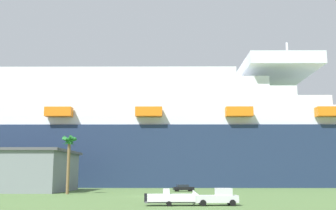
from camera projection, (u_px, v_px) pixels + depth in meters
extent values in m
plane|color=#4C6B38|center=(143.00, 190.00, 102.90)|extent=(600.00, 600.00, 0.00)
cube|color=#1E2D4C|center=(70.00, 158.00, 135.84)|extent=(233.41, 45.28, 18.71)
cube|color=white|center=(71.00, 125.00, 137.67)|extent=(205.48, 41.07, 3.09)
cube|color=white|center=(58.00, 116.00, 138.21)|extent=(197.07, 40.23, 3.09)
cube|color=white|center=(45.00, 107.00, 138.75)|extent=(186.35, 39.01, 3.09)
cube|color=white|center=(32.00, 98.00, 139.29)|extent=(174.64, 37.63, 3.09)
cube|color=white|center=(19.00, 90.00, 139.84)|extent=(167.04, 36.92, 3.09)
cube|color=white|center=(6.00, 81.00, 140.38)|extent=(156.08, 35.77, 3.09)
cube|color=white|center=(275.00, 71.00, 140.48)|extent=(25.28, 35.15, 4.00)
cylinder|color=silver|center=(288.00, 59.00, 141.13)|extent=(0.80, 0.80, 12.00)
cube|color=orange|center=(59.00, 112.00, 122.30)|extent=(8.19, 3.70, 2.80)
cube|color=orange|center=(149.00, 112.00, 122.16)|extent=(8.19, 3.70, 2.80)
cube|color=orange|center=(239.00, 112.00, 122.02)|extent=(8.19, 3.70, 2.80)
cube|color=orange|center=(329.00, 112.00, 121.87)|extent=(8.19, 3.70, 2.80)
cube|color=silver|center=(216.00, 199.00, 52.40)|extent=(5.63, 2.08, 0.90)
cube|color=silver|center=(223.00, 192.00, 52.59)|extent=(2.04, 1.87, 0.90)
cube|color=#26333F|center=(229.00, 192.00, 52.60)|extent=(0.12, 1.68, 0.63)
cylinder|color=black|center=(230.00, 202.00, 53.39)|extent=(0.80, 0.29, 0.80)
cylinder|color=black|center=(233.00, 203.00, 51.42)|extent=(0.80, 0.29, 0.80)
cylinder|color=black|center=(201.00, 202.00, 53.23)|extent=(0.80, 0.29, 0.80)
cylinder|color=black|center=(203.00, 203.00, 51.26)|extent=(0.80, 0.29, 0.80)
cube|color=#595960|center=(171.00, 202.00, 52.08)|extent=(6.73, 2.01, 0.16)
cube|color=#595960|center=(202.00, 202.00, 52.25)|extent=(2.20, 0.15, 0.10)
cylinder|color=black|center=(168.00, 203.00, 53.09)|extent=(0.64, 0.23, 0.64)
cylinder|color=black|center=(169.00, 204.00, 51.00)|extent=(0.64, 0.23, 0.64)
cube|color=white|center=(171.00, 198.00, 52.17)|extent=(6.13, 2.22, 0.90)
cone|color=white|center=(198.00, 198.00, 52.32)|extent=(1.23, 1.93, 1.92)
cube|color=silver|center=(166.00, 191.00, 52.28)|extent=(0.81, 1.01, 0.70)
cube|color=black|center=(146.00, 198.00, 52.03)|extent=(0.37, 0.51, 1.10)
cylinder|color=brown|center=(68.00, 168.00, 82.97)|extent=(0.62, 0.62, 10.54)
cone|color=#1E6628|center=(71.00, 141.00, 83.89)|extent=(0.71, 2.83, 2.20)
cone|color=#1E6628|center=(71.00, 141.00, 84.14)|extent=(2.44, 2.73, 1.78)
cone|color=#1E6628|center=(69.00, 142.00, 84.25)|extent=(2.82, 1.15, 2.35)
cone|color=#1E6628|center=(68.00, 141.00, 84.07)|extent=(2.22, 2.84, 1.91)
cone|color=#1E6628|center=(67.00, 141.00, 83.91)|extent=(1.20, 3.06, 1.72)
cone|color=#1E6628|center=(68.00, 141.00, 83.57)|extent=(2.40, 2.39, 2.43)
cone|color=#1E6628|center=(69.00, 141.00, 83.48)|extent=(2.98, 0.78, 1.84)
cone|color=#1E6628|center=(71.00, 141.00, 83.67)|extent=(2.23, 2.86, 1.82)
sphere|color=#1E6628|center=(69.00, 142.00, 83.85)|extent=(1.10, 1.10, 1.10)
cube|color=black|center=(184.00, 188.00, 95.35)|extent=(5.00, 2.51, 0.70)
cube|color=#1E232D|center=(183.00, 186.00, 95.40)|extent=(2.89, 2.03, 0.55)
cylinder|color=black|center=(189.00, 190.00, 96.49)|extent=(0.68, 0.31, 0.66)
cylinder|color=black|center=(191.00, 190.00, 94.69)|extent=(0.68, 0.31, 0.66)
cylinder|color=black|center=(176.00, 190.00, 95.89)|extent=(0.68, 0.31, 0.66)
cylinder|color=black|center=(178.00, 190.00, 94.08)|extent=(0.68, 0.31, 0.66)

